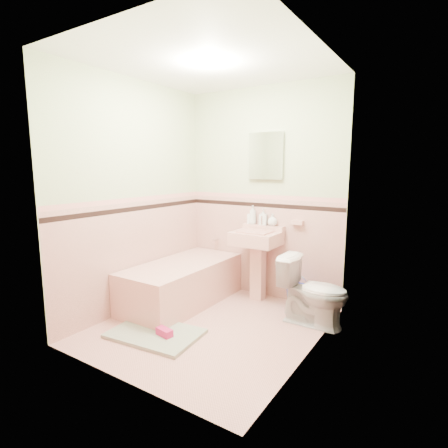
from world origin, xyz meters
The scene contains 32 objects.
floor centered at (0.00, 0.00, 0.00)m, with size 2.20×2.20×0.00m, color #DC9D90.
ceiling centered at (0.00, 0.00, 2.50)m, with size 2.20×2.20×0.00m, color white.
wall_back centered at (0.00, 1.10, 1.25)m, with size 2.50×2.50×0.00m, color #F3EAC6.
wall_front centered at (0.00, -1.10, 1.25)m, with size 2.50×2.50×0.00m, color #F3EAC6.
wall_left centered at (-1.00, 0.00, 1.25)m, with size 2.50×2.50×0.00m, color #F3EAC6.
wall_right centered at (1.00, 0.00, 1.25)m, with size 2.50×2.50×0.00m, color #F3EAC6.
wainscot_back centered at (0.00, 1.09, 0.60)m, with size 2.00×2.00×0.00m, color #DEA395.
wainscot_front centered at (0.00, -1.09, 0.60)m, with size 2.00×2.00×0.00m, color #DEA395.
wainscot_left centered at (-0.99, 0.00, 0.60)m, with size 2.20×2.20×0.00m, color #DEA395.
wainscot_right centered at (0.99, 0.00, 0.60)m, with size 2.20×2.20×0.00m, color #DEA395.
accent_back centered at (0.00, 1.08, 1.12)m, with size 2.00×2.00×0.00m, color black.
accent_front centered at (0.00, -1.08, 1.12)m, with size 2.00×2.00×0.00m, color black.
accent_left centered at (-0.98, 0.00, 1.12)m, with size 2.20×2.20×0.00m, color black.
accent_right centered at (0.98, 0.00, 1.12)m, with size 2.20×2.20×0.00m, color black.
cap_back centered at (0.00, 1.08, 1.22)m, with size 2.00×2.00×0.00m, color #DC8F86.
cap_front centered at (0.00, -1.08, 1.22)m, with size 2.00×2.00×0.00m, color #DC8F86.
cap_left centered at (-0.98, 0.00, 1.22)m, with size 2.20×2.20×0.00m, color #DC8F86.
cap_right centered at (0.98, 0.00, 1.22)m, with size 2.20×2.20×0.00m, color #DC8F86.
bathtub centered at (-0.63, 0.33, 0.23)m, with size 0.70×1.50×0.45m, color #D79A8C.
tub_faucet centered at (-0.63, 1.05, 0.63)m, with size 0.04×0.04×0.12m, color silver.
sink centered at (0.05, 0.86, 0.41)m, with size 0.53×0.48×0.83m, color #D79A8C, non-canonical shape.
sink_faucet centered at (0.05, 1.00, 0.95)m, with size 0.02×0.02×0.10m, color silver.
medicine_cabinet centered at (0.05, 1.07, 1.70)m, with size 0.43×0.04×0.54m, color white.
soap_dish centered at (0.47, 1.06, 0.95)m, with size 0.13×0.08×0.04m, color #D79A8C.
soap_bottle_left centered at (-0.09, 1.04, 1.00)m, with size 0.09×0.09×0.23m, color #B2B2B2.
soap_bottle_mid centered at (0.05, 1.04, 0.98)m, with size 0.09×0.09×0.19m, color #B2B2B2.
soap_bottle_right centered at (0.17, 1.04, 0.96)m, with size 0.11×0.11×0.14m, color #B2B2B2.
tube centered at (-0.15, 1.04, 0.95)m, with size 0.04×0.04×0.12m, color white.
toilet centered at (0.84, 0.60, 0.34)m, with size 0.38×0.67×0.69m, color white.
bucket centered at (0.54, 0.94, 0.12)m, with size 0.25×0.25×0.25m, color #1934B6, non-canonical shape.
bath_mat centered at (-0.33, -0.44, 0.02)m, with size 0.83×0.55×0.03m, color gray.
shoe centered at (-0.20, -0.45, 0.07)m, with size 0.17×0.08×0.07m, color #BF1E59.
Camera 1 is at (1.91, -2.71, 1.56)m, focal length 28.29 mm.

